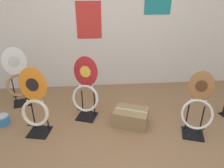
{
  "coord_description": "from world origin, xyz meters",
  "views": [
    {
      "loc": [
        -0.28,
        -1.72,
        1.96
      ],
      "look_at": [
        -0.05,
        1.07,
        0.55
      ],
      "focal_mm": 35.0,
      "sensor_mm": 36.0,
      "label": 1
    }
  ],
  "objects_px": {
    "toilet_seat_display_crimson_swirl": "(86,90)",
    "toilet_seat_display_woodgrain": "(198,106)",
    "paint_can": "(3,119)",
    "toilet_seat_display_white_plain": "(18,79)",
    "storage_box": "(131,117)",
    "toilet_seat_display_orange_sun": "(35,106)"
  },
  "relations": [
    {
      "from": "paint_can",
      "to": "toilet_seat_display_crimson_swirl",
      "type": "bearing_deg",
      "value": 4.38
    },
    {
      "from": "toilet_seat_display_woodgrain",
      "to": "storage_box",
      "type": "distance_m",
      "value": 0.92
    },
    {
      "from": "toilet_seat_display_crimson_swirl",
      "to": "paint_can",
      "type": "bearing_deg",
      "value": -175.62
    },
    {
      "from": "toilet_seat_display_white_plain",
      "to": "storage_box",
      "type": "height_order",
      "value": "toilet_seat_display_white_plain"
    },
    {
      "from": "toilet_seat_display_woodgrain",
      "to": "toilet_seat_display_crimson_swirl",
      "type": "bearing_deg",
      "value": 159.98
    },
    {
      "from": "toilet_seat_display_white_plain",
      "to": "paint_can",
      "type": "xyz_separation_m",
      "value": [
        -0.11,
        -0.58,
        -0.38
      ]
    },
    {
      "from": "toilet_seat_display_crimson_swirl",
      "to": "toilet_seat_display_white_plain",
      "type": "relative_size",
      "value": 0.99
    },
    {
      "from": "toilet_seat_display_crimson_swirl",
      "to": "paint_can",
      "type": "height_order",
      "value": "toilet_seat_display_crimson_swirl"
    },
    {
      "from": "toilet_seat_display_woodgrain",
      "to": "storage_box",
      "type": "relative_size",
      "value": 1.62
    },
    {
      "from": "toilet_seat_display_woodgrain",
      "to": "toilet_seat_display_white_plain",
      "type": "xyz_separation_m",
      "value": [
        -2.56,
        1.02,
        0.01
      ]
    },
    {
      "from": "toilet_seat_display_orange_sun",
      "to": "paint_can",
      "type": "xyz_separation_m",
      "value": [
        -0.56,
        0.24,
        -0.35
      ]
    },
    {
      "from": "toilet_seat_display_crimson_swirl",
      "to": "toilet_seat_display_woodgrain",
      "type": "xyz_separation_m",
      "value": [
        1.45,
        -0.53,
        -0.02
      ]
    },
    {
      "from": "toilet_seat_display_crimson_swirl",
      "to": "toilet_seat_display_woodgrain",
      "type": "relative_size",
      "value": 1.06
    },
    {
      "from": "toilet_seat_display_white_plain",
      "to": "toilet_seat_display_orange_sun",
      "type": "bearing_deg",
      "value": -60.84
    },
    {
      "from": "toilet_seat_display_crimson_swirl",
      "to": "toilet_seat_display_white_plain",
      "type": "distance_m",
      "value": 1.21
    },
    {
      "from": "storage_box",
      "to": "paint_can",
      "type": "bearing_deg",
      "value": 175.35
    },
    {
      "from": "paint_can",
      "to": "toilet_seat_display_woodgrain",
      "type": "bearing_deg",
      "value": -9.31
    },
    {
      "from": "toilet_seat_display_woodgrain",
      "to": "toilet_seat_display_orange_sun",
      "type": "bearing_deg",
      "value": 174.58
    },
    {
      "from": "toilet_seat_display_crimson_swirl",
      "to": "storage_box",
      "type": "xyz_separation_m",
      "value": [
        0.64,
        -0.24,
        -0.34
      ]
    },
    {
      "from": "toilet_seat_display_woodgrain",
      "to": "paint_can",
      "type": "bearing_deg",
      "value": 170.69
    },
    {
      "from": "toilet_seat_display_woodgrain",
      "to": "paint_can",
      "type": "distance_m",
      "value": 2.73
    },
    {
      "from": "toilet_seat_display_woodgrain",
      "to": "paint_can",
      "type": "xyz_separation_m",
      "value": [
        -2.67,
        0.44,
        -0.36
      ]
    }
  ]
}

